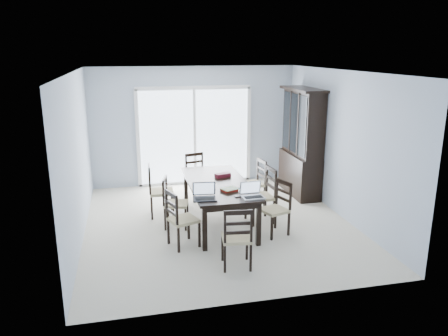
{
  "coord_description": "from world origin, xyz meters",
  "views": [
    {
      "loc": [
        -1.48,
        -6.95,
        2.93
      ],
      "look_at": [
        0.1,
        0.0,
        1.0
      ],
      "focal_mm": 35.0,
      "sensor_mm": 36.0,
      "label": 1
    }
  ],
  "objects": [
    {
      "name": "floor",
      "position": [
        0.0,
        0.0,
        0.0
      ],
      "size": [
        5.0,
        5.0,
        0.0
      ],
      "primitive_type": "plane",
      "color": "silver",
      "rests_on": "ground"
    },
    {
      "name": "ceiling",
      "position": [
        0.0,
        0.0,
        2.6
      ],
      "size": [
        5.0,
        5.0,
        0.0
      ],
      "primitive_type": "plane",
      "rotation": [
        3.14,
        0.0,
        0.0
      ],
      "color": "white",
      "rests_on": "back_wall"
    },
    {
      "name": "back_wall",
      "position": [
        0.0,
        2.5,
        1.3
      ],
      "size": [
        4.5,
        0.02,
        2.6
      ],
      "primitive_type": "cube",
      "color": "#A3B0C2",
      "rests_on": "floor"
    },
    {
      "name": "wall_left",
      "position": [
        -2.25,
        0.0,
        1.3
      ],
      "size": [
        0.02,
        5.0,
        2.6
      ],
      "primitive_type": "cube",
      "color": "#A3B0C2",
      "rests_on": "floor"
    },
    {
      "name": "wall_right",
      "position": [
        2.25,
        0.0,
        1.3
      ],
      "size": [
        0.02,
        5.0,
        2.6
      ],
      "primitive_type": "cube",
      "color": "#A3B0C2",
      "rests_on": "floor"
    },
    {
      "name": "balcony",
      "position": [
        0.0,
        3.5,
        -0.05
      ],
      "size": [
        4.5,
        2.0,
        0.1
      ],
      "primitive_type": "cube",
      "color": "gray",
      "rests_on": "ground"
    },
    {
      "name": "railing",
      "position": [
        0.0,
        4.5,
        0.55
      ],
      "size": [
        4.5,
        0.06,
        1.1
      ],
      "primitive_type": "cube",
      "color": "#99999E",
      "rests_on": "balcony"
    },
    {
      "name": "dining_table",
      "position": [
        0.0,
        0.0,
        0.67
      ],
      "size": [
        1.0,
        2.2,
        0.75
      ],
      "color": "black",
      "rests_on": "floor"
    },
    {
      "name": "china_hutch",
      "position": [
        2.02,
        1.25,
        1.07
      ],
      "size": [
        0.5,
        1.38,
        2.2
      ],
      "color": "black",
      "rests_on": "floor"
    },
    {
      "name": "sliding_door",
      "position": [
        0.0,
        2.48,
        1.09
      ],
      "size": [
        2.52,
        0.05,
        2.18
      ],
      "color": "silver",
      "rests_on": "floor"
    },
    {
      "name": "chair_left_near",
      "position": [
        -0.79,
        -0.78,
        0.55
      ],
      "size": [
        0.51,
        0.5,
        1.04
      ],
      "rotation": [
        0.0,
        0.0,
        -1.23
      ],
      "color": "black",
      "rests_on": "floor"
    },
    {
      "name": "chair_left_mid",
      "position": [
        -0.8,
        0.04,
        0.53
      ],
      "size": [
        0.47,
        0.46,
        1.01
      ],
      "rotation": [
        0.0,
        0.0,
        -1.81
      ],
      "color": "black",
      "rests_on": "floor"
    },
    {
      "name": "chair_left_far",
      "position": [
        -1.01,
        0.61,
        0.59
      ],
      "size": [
        0.44,
        0.43,
        1.11
      ],
      "rotation": [
        0.0,
        0.0,
        -1.61
      ],
      "color": "black",
      "rests_on": "floor"
    },
    {
      "name": "chair_right_near",
      "position": [
        0.87,
        -0.62,
        0.54
      ],
      "size": [
        0.5,
        0.49,
        1.02
      ],
      "rotation": [
        0.0,
        0.0,
        1.9
      ],
      "color": "black",
      "rests_on": "floor"
    },
    {
      "name": "chair_right_mid",
      "position": [
        0.82,
        -0.06,
        0.59
      ],
      "size": [
        0.47,
        0.45,
        1.12
      ],
      "rotation": [
        0.0,
        0.0,
        1.65
      ],
      "color": "black",
      "rests_on": "floor"
    },
    {
      "name": "chair_right_far",
      "position": [
        0.93,
        0.79,
        0.55
      ],
      "size": [
        0.45,
        0.44,
        1.04
      ],
      "rotation": [
        0.0,
        0.0,
        1.71
      ],
      "color": "black",
      "rests_on": "floor"
    },
    {
      "name": "chair_end_near",
      "position": [
        -0.09,
        -1.66,
        0.55
      ],
      "size": [
        0.44,
        0.45,
        1.04
      ],
      "rotation": [
        0.0,
        0.0,
        -0.13
      ],
      "color": "black",
      "rests_on": "floor"
    },
    {
      "name": "chair_end_far",
      "position": [
        -0.14,
        1.47,
        0.56
      ],
      "size": [
        0.49,
        0.5,
        1.06
      ],
      "rotation": [
        0.0,
        0.0,
        3.4
      ],
      "color": "black",
      "rests_on": "floor"
    },
    {
      "name": "laptop_dark",
      "position": [
        -0.38,
        -0.82,
        0.81
      ],
      "size": [
        0.38,
        0.28,
        0.24
      ],
      "rotation": [
        0.0,
        0.0,
        -0.1
      ],
      "color": "black",
      "rests_on": "dining_table"
    },
    {
      "name": "laptop_silver",
      "position": [
        0.35,
        -0.91,
        0.81
      ],
      "size": [
        0.35,
        0.25,
        0.23
      ],
      "rotation": [
        0.0,
        0.0,
        0.05
      ],
      "color": "silver",
      "rests_on": "dining_table"
    },
    {
      "name": "book_stack",
      "position": [
        0.08,
        -0.49,
        0.77
      ],
      "size": [
        0.32,
        0.29,
        0.04
      ],
      "rotation": [
        0.0,
        0.0,
        0.3
      ],
      "color": "maroon",
      "rests_on": "dining_table"
    },
    {
      "name": "cell_phone",
      "position": [
        0.14,
        -0.82,
        0.76
      ],
      "size": [
        0.12,
        0.07,
        0.01
      ],
      "primitive_type": "cube",
      "rotation": [
        0.0,
        0.0,
        0.16
      ],
      "color": "black",
      "rests_on": "dining_table"
    },
    {
      "name": "game_box",
      "position": [
        0.15,
        0.3,
        0.78
      ],
      "size": [
        0.29,
        0.2,
        0.07
      ],
      "primitive_type": "cube",
      "rotation": [
        0.0,
        0.0,
        0.29
      ],
      "color": "#4D0F1C",
      "rests_on": "dining_table"
    },
    {
      "name": "hot_tub",
      "position": [
        -0.88,
        3.54,
        0.45
      ],
      "size": [
        1.99,
        1.84,
        0.9
      ],
      "rotation": [
        0.0,
        0.0,
        -0.19
      ],
      "color": "brown",
      "rests_on": "balcony"
    }
  ]
}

